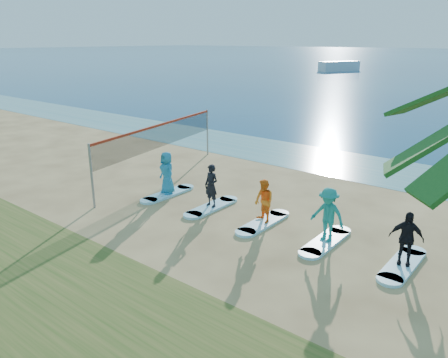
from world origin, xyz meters
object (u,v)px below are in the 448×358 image
Objects in this scene: student_3 at (328,215)px; volleyball_net at (160,136)px; boat_offshore_a at (339,71)px; surfboard_4 at (402,265)px; surfboard_0 at (168,194)px; surfboard_3 at (326,242)px; student_1 at (211,186)px; student_0 at (167,173)px; student_2 at (264,201)px; surfboard_2 at (263,223)px; student_4 at (406,238)px; surfboard_1 at (212,207)px.

volleyball_net is at bearing 173.85° from student_3.
boat_offshore_a is 80.25m from surfboard_4.
surfboard_3 is at bearing 0.00° from surfboard_0.
student_1 reaches higher than surfboard_4.
surfboard_3 is at bearing -86.03° from student_3.
student_1 is (28.07, -72.13, 0.90)m from boat_offshore_a.
student_0 reaches higher than surfboard_4.
student_2 is 2.37m from student_3.
volleyball_net is 7.13m from student_2.
volleyball_net is 5.46× the size of student_1.
surfboard_2 is 1.26× the size of student_3.
student_4 is at bearing 0.00° from surfboard_0.
surfboard_4 is (11.60, -1.65, -1.86)m from volleyball_net.
boat_offshore_a reaches higher than surfboard_3.
student_0 is 0.79× the size of surfboard_1.
surfboard_3 is 0.92m from student_3.
volleyball_net is at bearing 166.50° from surfboard_2.
surfboard_4 is at bearing 16.74° from student_0.
surfboard_4 is (4.74, 0.00, 0.00)m from surfboard_2.
student_4 reaches higher than student_2.
student_2 is (2.37, 0.00, 0.80)m from surfboard_1.
boat_offshore_a is 78.29m from student_2.
surfboard_2 is (4.74, -0.00, -0.91)m from student_0.
surfboard_0 is 1.00× the size of surfboard_1.
surfboard_0 is at bearing -157.26° from student_2.
student_1 is at bearing -20.17° from volleyball_net.
volleyball_net reaches higher than surfboard_0.
student_4 is (7.12, 0.00, -0.03)m from student_1.
student_3 reaches higher than student_4.
volleyball_net is at bearing 158.78° from student_0.
boat_offshore_a is at bearing 116.00° from surfboard_4.
student_0 is (0.00, 0.00, 0.91)m from surfboard_0.
volleyball_net is at bearing 171.92° from surfboard_4.
surfboard_4 is at bearing -106.34° from student_4.
surfboard_4 is at bearing 22.74° from student_2.
surfboard_0 is 1.00× the size of surfboard_2.
student_2 is 0.96× the size of student_4.
student_1 is 0.74× the size of surfboard_3.
surfboard_3 is at bearing 163.66° from student_4.
student_4 is (9.49, 0.00, -0.08)m from student_0.
surfboard_4 is (35.18, -72.13, 0.04)m from boat_offshore_a.
student_2 is (4.74, 0.00, 0.80)m from surfboard_0.
volleyball_net is 3.26m from surfboard_0.
surfboard_0 is 1.00× the size of surfboard_3.
student_0 reaches higher than surfboard_1.
student_3 is at bearing 0.00° from surfboard_2.
boat_offshore_a is at bearing 108.50° from volleyball_net.
student_4 is at bearing -40.73° from boat_offshore_a.
student_3 reaches higher than surfboard_3.
student_0 is 2.37m from student_1.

